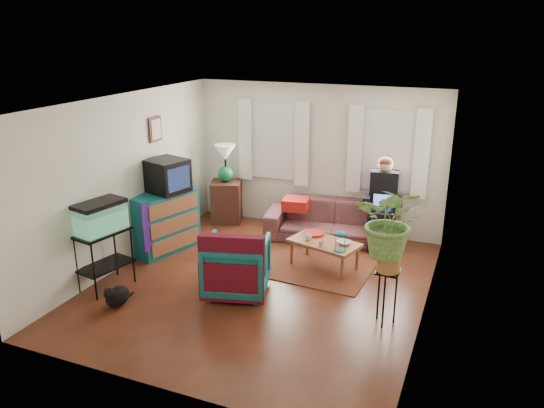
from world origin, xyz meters
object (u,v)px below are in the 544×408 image
at_px(sofa, 333,215).
at_px(aquarium_stand, 105,260).
at_px(coffee_table, 324,255).
at_px(side_table, 227,201).
at_px(dresser, 163,221).
at_px(plant_stand, 386,297).
at_px(armchair, 237,263).

height_order(sofa, aquarium_stand, sofa).
relative_size(aquarium_stand, coffee_table, 0.81).
bearing_deg(side_table, dresser, -102.00).
distance_m(side_table, plant_stand, 4.30).
bearing_deg(dresser, armchair, -9.10).
bearing_deg(armchair, coffee_table, -141.58).
bearing_deg(coffee_table, sofa, 115.77).
height_order(sofa, plant_stand, sofa).
xyz_separation_m(sofa, armchair, (-0.69, -2.36, -0.01)).
relative_size(dresser, armchair, 1.28).
height_order(side_table, armchair, armchair).
distance_m(coffee_table, plant_stand, 1.73).
distance_m(dresser, coffee_table, 2.68).
xyz_separation_m(sofa, dresser, (-2.45, -1.49, 0.05)).
bearing_deg(side_table, aquarium_stand, -96.53).
bearing_deg(plant_stand, dresser, 166.33).
distance_m(sofa, dresser, 2.86).
height_order(sofa, side_table, sofa).
bearing_deg(sofa, aquarium_stand, -138.27).
height_order(coffee_table, plant_stand, plant_stand).
bearing_deg(aquarium_stand, dresser, 101.93).
bearing_deg(side_table, plant_stand, -35.99).
xyz_separation_m(sofa, coffee_table, (0.20, -1.16, -0.23)).
bearing_deg(aquarium_stand, coffee_table, 46.19).
bearing_deg(aquarium_stand, sofa, 62.46).
height_order(sofa, armchair, sofa).
relative_size(sofa, coffee_table, 2.18).
bearing_deg(aquarium_stand, armchair, 30.47).
xyz_separation_m(dresser, plant_stand, (3.82, -0.93, -0.13)).
xyz_separation_m(aquarium_stand, armchair, (1.77, 0.58, 0.01)).
relative_size(aquarium_stand, armchair, 0.98).
height_order(side_table, aquarium_stand, aquarium_stand).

